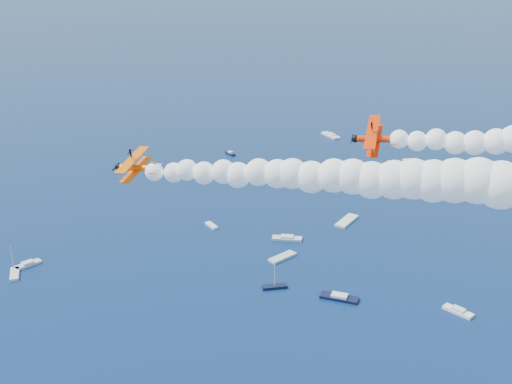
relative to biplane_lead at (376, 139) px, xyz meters
The scene contains 5 objects.
biplane_lead is the anchor object (origin of this frame).
biplane_trail 34.95m from the biplane_lead, 144.15° to the right, with size 7.14×8.01×4.83m, color #FF6405, non-canonical shape.
smoke_trail_trail 12.97m from the biplane_lead, 96.66° to the right, with size 53.62×19.73×10.31m, color white, non-canonical shape.
spectator_boats 100.86m from the biplane_lead, 107.06° to the left, with size 219.94×184.30×0.70m.
boat_wakes 75.97m from the biplane_lead, 93.13° to the left, with size 74.00×177.52×0.04m.
Camera 1 is at (60.38, -43.65, 83.53)m, focal length 46.29 mm.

